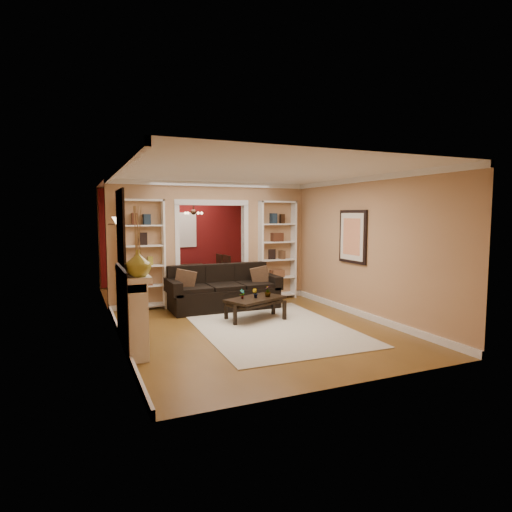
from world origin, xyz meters
name	(u,v)px	position (x,y,z in m)	size (l,w,h in m)	color
floor	(230,313)	(0.00, 0.00, 0.00)	(8.00, 8.00, 0.00)	brown
ceiling	(230,178)	(0.00, 0.00, 2.70)	(8.00, 8.00, 0.00)	white
wall_back	(182,237)	(0.00, 4.00, 1.35)	(8.00, 8.00, 0.00)	tan
wall_front	(350,271)	(0.00, -4.00, 1.35)	(8.00, 8.00, 0.00)	tan
wall_left	(111,250)	(-2.25, 0.00, 1.35)	(8.00, 8.00, 0.00)	tan
wall_right	(326,244)	(2.25, 0.00, 1.35)	(8.00, 8.00, 0.00)	tan
partition_wall	(212,243)	(0.00, 1.20, 1.35)	(4.50, 0.15, 2.70)	tan
red_back_panel	(182,238)	(0.00, 3.97, 1.32)	(4.44, 0.04, 2.64)	maroon
dining_window	(183,230)	(0.00, 3.93, 1.55)	(0.78, 0.03, 0.98)	#8CA5CC
area_rug	(272,327)	(0.29, -1.35, 0.01)	(2.49, 3.48, 0.01)	beige
sofa	(224,287)	(0.02, 0.45, 0.46)	(2.34, 1.01, 0.91)	black
pillow_left	(185,281)	(-0.81, 0.43, 0.65)	(0.41, 0.12, 0.41)	brown
pillow_right	(260,277)	(0.85, 0.43, 0.64)	(0.38, 0.11, 0.38)	brown
coffee_table	(255,309)	(0.24, -0.71, 0.21)	(1.11, 0.60, 0.42)	black
plant_left	(242,294)	(-0.02, -0.71, 0.51)	(0.10, 0.06, 0.18)	#336626
plant_center	(255,293)	(0.24, -0.71, 0.51)	(0.10, 0.08, 0.18)	#336626
plant_right	(268,291)	(0.50, -0.71, 0.53)	(0.12, 0.12, 0.22)	#336626
bookshelf_left	(143,255)	(-1.55, 1.03, 1.15)	(0.90, 0.30, 2.30)	white
bookshelf_right	(277,250)	(1.55, 1.03, 1.15)	(0.90, 0.30, 2.30)	white
fireplace	(133,309)	(-2.09, -1.50, 0.58)	(0.32, 1.70, 1.16)	white
vase	(138,263)	(-2.09, -2.20, 1.34)	(0.34, 0.34, 0.36)	olive
mirror	(120,227)	(-2.23, -1.50, 1.80)	(0.03, 0.95, 1.10)	silver
wall_sconce	(113,223)	(-2.15, 0.55, 1.83)	(0.18, 0.18, 0.22)	#FFE0A5
framed_art	(352,237)	(2.21, -1.00, 1.55)	(0.04, 0.85, 1.05)	black
dining_table	(194,279)	(0.04, 2.88, 0.30)	(0.96, 1.72, 0.60)	black
dining_chair_nw	(176,276)	(-0.51, 2.58, 0.45)	(0.45, 0.45, 0.90)	black
dining_chair_ne	(218,273)	(0.59, 2.58, 0.47)	(0.47, 0.47, 0.94)	black
dining_chair_sw	(171,275)	(-0.51, 3.18, 0.38)	(0.37, 0.37, 0.75)	black
dining_chair_se	(211,270)	(0.59, 3.18, 0.46)	(0.46, 0.46, 0.92)	black
chandelier	(194,213)	(0.00, 2.70, 2.02)	(0.50, 0.50, 0.30)	#332217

